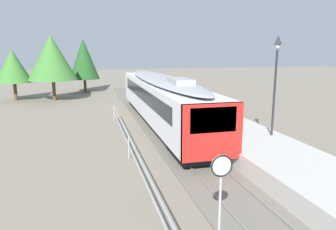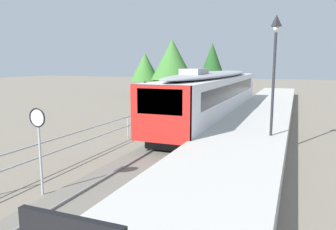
{
  "view_description": "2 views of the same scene",
  "coord_description": "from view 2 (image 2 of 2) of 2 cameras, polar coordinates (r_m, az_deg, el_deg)",
  "views": [
    {
      "loc": [
        -5.15,
        5.62,
        5.45
      ],
      "look_at": [
        -1.0,
        21.89,
        2.0
      ],
      "focal_mm": 33.56,
      "sensor_mm": 36.0,
      "label": 1
    },
    {
      "loc": [
        5.47,
        5.28,
        4.11
      ],
      "look_at": [
        0.0,
        18.89,
        1.8
      ],
      "focal_mm": 34.3,
      "sensor_mm": 36.0,
      "label": 2
    }
  ],
  "objects": [
    {
      "name": "commuter_train",
      "position": [
        23.28,
        8.24,
        4.02
      ],
      "size": [
        2.82,
        20.09,
        3.74
      ],
      "color": "silver",
      "rests_on": "track_rails"
    },
    {
      "name": "ground_plane",
      "position": [
        19.19,
        -4.86,
        -3.45
      ],
      "size": [
        160.0,
        160.0,
        0.0
      ],
      "primitive_type": "plane",
      "color": "slate"
    },
    {
      "name": "station_platform",
      "position": [
        17.26,
        14.02,
        -3.57
      ],
      "size": [
        3.9,
        60.0,
        0.9
      ],
      "primitive_type": "cube",
      "color": "#B7B5AD",
      "rests_on": "ground"
    },
    {
      "name": "platform_lamp_mid_platform",
      "position": [
        15.12,
        18.46,
        10.44
      ],
      "size": [
        0.34,
        0.34,
        5.35
      ],
      "color": "#232328",
      "rests_on": "station_platform"
    },
    {
      "name": "track_rails",
      "position": [
        18.06,
        3.69,
        -4.12
      ],
      "size": [
        3.2,
        60.0,
        0.14
      ],
      "color": "#6B665B",
      "rests_on": "ground"
    },
    {
      "name": "speed_limit_sign",
      "position": [
        10.7,
        -22.07,
        -2.41
      ],
      "size": [
        0.61,
        0.1,
        2.81
      ],
      "color": "#9EA0A5",
      "rests_on": "ground"
    },
    {
      "name": "tree_behind_station_far",
      "position": [
        45.14,
        7.87,
        9.2
      ],
      "size": [
        3.93,
        3.93,
        7.03
      ],
      "color": "brown",
      "rests_on": "ground"
    },
    {
      "name": "tree_behind_carpark",
      "position": [
        42.19,
        -4.1,
        8.51
      ],
      "size": [
        3.81,
        3.81,
        5.62
      ],
      "color": "brown",
      "rests_on": "ground"
    },
    {
      "name": "tree_distant_left",
      "position": [
        39.7,
        0.76,
        9.81
      ],
      "size": [
        5.25,
        5.25,
        7.16
      ],
      "color": "brown",
      "rests_on": "ground"
    }
  ]
}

